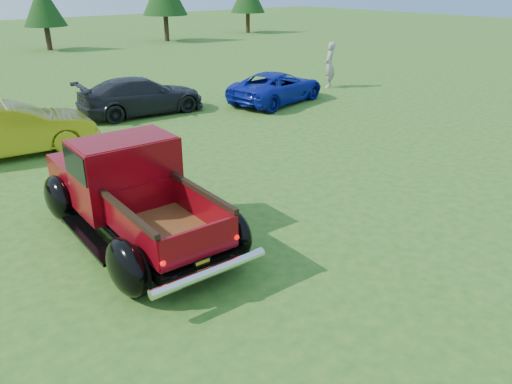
% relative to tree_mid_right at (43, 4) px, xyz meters
% --- Properties ---
extents(ground, '(120.00, 120.00, 0.00)m').
position_rel_tree_mid_right_xyz_m(ground, '(-6.00, -30.00, -2.97)').
color(ground, '#29601B').
rests_on(ground, ground).
extents(tree_mid_right, '(2.82, 2.82, 4.40)m').
position_rel_tree_mid_right_xyz_m(tree_mid_right, '(0.00, 0.00, 0.00)').
color(tree_mid_right, '#332114').
rests_on(tree_mid_right, ground).
extents(pickup_truck, '(2.61, 5.25, 1.92)m').
position_rel_tree_mid_right_xyz_m(pickup_truck, '(-7.98, -28.15, -2.06)').
color(pickup_truck, black).
rests_on(pickup_truck, ground).
extents(show_car_yellow, '(4.73, 2.15, 1.51)m').
position_rel_tree_mid_right_xyz_m(show_car_yellow, '(-8.43, -21.80, -2.22)').
color(show_car_yellow, '#AB9C16').
rests_on(show_car_yellow, ground).
extents(show_car_grey, '(4.77, 2.35, 1.33)m').
position_rel_tree_mid_right_xyz_m(show_car_grey, '(-3.37, -19.91, -2.30)').
color(show_car_grey, black).
rests_on(show_car_grey, ground).
extents(show_car_blue, '(4.72, 2.88, 1.22)m').
position_rel_tree_mid_right_xyz_m(show_car_blue, '(1.67, -21.70, -2.36)').
color(show_car_blue, '#0D1A98').
rests_on(show_car_blue, ground).
extents(spectator, '(0.87, 0.83, 2.01)m').
position_rel_tree_mid_right_xyz_m(spectator, '(5.50, -20.97, -1.97)').
color(spectator, '#A2998D').
rests_on(spectator, ground).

